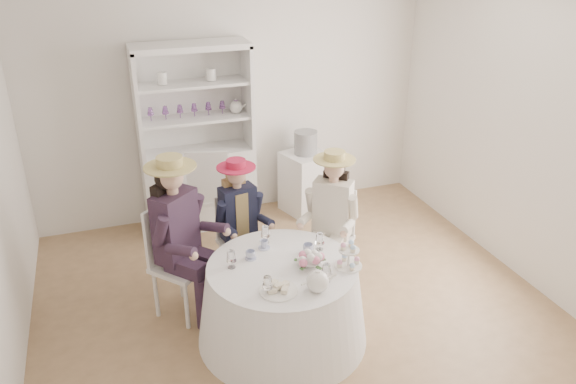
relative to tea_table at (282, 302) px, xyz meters
name	(u,v)px	position (x,y,z in m)	size (l,w,h in m)	color
ground	(292,300)	(0.24, 0.45, -0.34)	(4.50, 4.50, 0.00)	olive
wall_back	(232,100)	(0.24, 2.45, 1.01)	(4.50, 4.50, 0.00)	silver
wall_front	(423,303)	(0.24, -1.55, 1.01)	(4.50, 4.50, 0.00)	silver
wall_right	(518,134)	(2.49, 0.45, 1.01)	(4.50, 4.50, 0.00)	silver
tea_table	(282,302)	(0.00, 0.00, 0.00)	(1.40, 1.40, 0.69)	white
hutch	(198,164)	(-0.24, 2.21, 0.39)	(1.38, 0.89, 2.05)	silver
side_table	(305,182)	(1.00, 2.12, 0.02)	(0.47, 0.47, 0.73)	silver
hatbox	(306,143)	(1.00, 2.12, 0.52)	(0.27, 0.27, 0.27)	black
guest_left	(178,230)	(-0.71, 0.59, 0.49)	(0.62, 0.63, 1.47)	silver
guest_mid	(239,215)	(-0.11, 0.92, 0.36)	(0.47, 0.49, 1.24)	silver
guest_right	(332,212)	(0.69, 0.62, 0.41)	(0.55, 0.57, 1.33)	silver
spare_chair	(210,192)	(-0.21, 1.75, 0.24)	(0.54, 0.54, 1.08)	silver
teacup_a	(251,255)	(-0.21, 0.18, 0.38)	(0.08, 0.08, 0.06)	white
teacup_b	(264,245)	(-0.05, 0.30, 0.38)	(0.07, 0.07, 0.07)	white
teacup_c	(308,249)	(0.26, 0.12, 0.38)	(0.09, 0.09, 0.07)	white
flower_bowl	(309,262)	(0.21, -0.06, 0.37)	(0.20, 0.20, 0.05)	white
flower_arrangement	(310,258)	(0.20, -0.09, 0.43)	(0.18, 0.18, 0.07)	pink
table_teapot	(318,281)	(0.14, -0.39, 0.42)	(0.23, 0.17, 0.18)	white
sandwich_plate	(279,289)	(-0.13, -0.32, 0.36)	(0.28, 0.28, 0.06)	white
cupcake_stand	(349,258)	(0.49, -0.18, 0.42)	(0.22, 0.22, 0.21)	white
stemware_set	(282,258)	(0.00, 0.00, 0.42)	(0.83, 0.80, 0.15)	white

